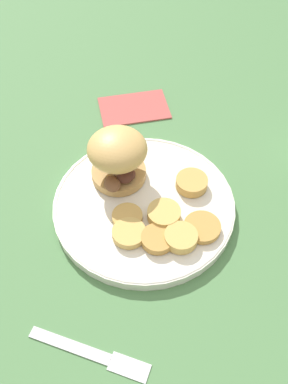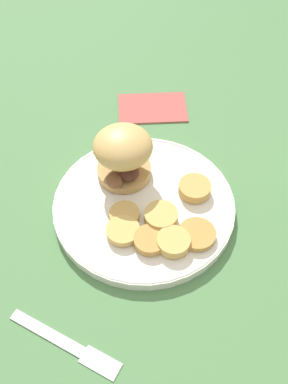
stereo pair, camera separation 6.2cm
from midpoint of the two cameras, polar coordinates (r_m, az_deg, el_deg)
name	(u,v)px [view 1 (the left image)]	position (r m, az deg, el deg)	size (l,w,h in m)	color
ground_plane	(144,209)	(0.71, -2.51, -2.30)	(4.00, 4.00, 0.00)	#4C7A47
dinner_plate	(144,205)	(0.70, -2.54, -1.82)	(0.28, 0.28, 0.02)	white
sandwich	(118,156)	(0.69, -5.92, 4.38)	(0.09, 0.09, 0.09)	tan
potato_round_0	(164,214)	(0.67, -0.10, -2.98)	(0.05, 0.05, 0.02)	tan
potato_round_1	(181,238)	(0.64, 1.97, -5.99)	(0.05, 0.05, 0.02)	tan
potato_round_2	(127,217)	(0.67, -4.79, -3.30)	(0.05, 0.05, 0.01)	tan
potato_round_3	(191,181)	(0.71, 3.49, 1.21)	(0.05, 0.05, 0.02)	tan
potato_round_4	(202,227)	(0.66, 4.73, -4.65)	(0.05, 0.05, 0.01)	#BC8942
potato_round_5	(158,239)	(0.65, -1.01, -6.15)	(0.05, 0.05, 0.01)	#BC8942
potato_round_6	(129,233)	(0.65, -4.64, -5.40)	(0.05, 0.05, 0.01)	tan
fork	(91,353)	(0.61, -9.89, -19.70)	(0.12, 0.13, 0.00)	silver
napkin	(134,107)	(0.86, -3.37, 10.59)	(0.13, 0.08, 0.01)	#B24C47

